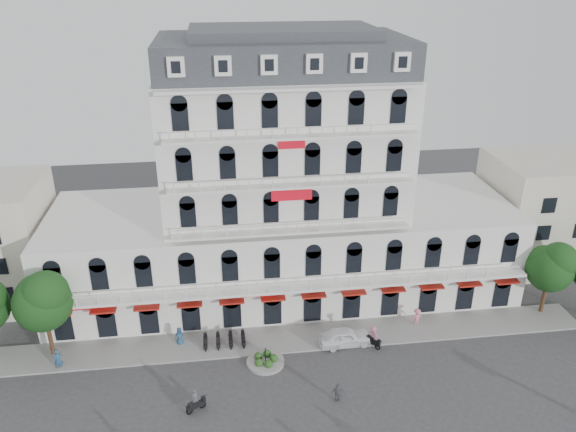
% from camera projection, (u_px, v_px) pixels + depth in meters
% --- Properties ---
extents(ground, '(120.00, 120.00, 0.00)m').
position_uv_depth(ground, '(313.00, 412.00, 42.25)').
color(ground, '#38383A').
rests_on(ground, ground).
extents(sidewalk, '(53.00, 4.00, 0.16)m').
position_uv_depth(sidewalk, '(296.00, 338.00, 50.32)').
color(sidewalk, gray).
rests_on(sidewalk, ground).
extents(main_building, '(45.00, 15.00, 25.80)m').
position_uv_depth(main_building, '(283.00, 198.00, 54.30)').
color(main_building, silver).
rests_on(main_building, ground).
extents(flank_building_east, '(14.00, 10.00, 12.00)m').
position_uv_depth(flank_building_east, '(553.00, 210.00, 61.31)').
color(flank_building_east, beige).
rests_on(flank_building_east, ground).
extents(traffic_island, '(3.20, 3.20, 1.60)m').
position_uv_depth(traffic_island, '(265.00, 361.00, 47.19)').
color(traffic_island, gray).
rests_on(traffic_island, ground).
extents(parked_scooter_row, '(4.40, 1.80, 1.10)m').
position_uv_depth(parked_scooter_row, '(225.00, 346.00, 49.42)').
color(parked_scooter_row, black).
rests_on(parked_scooter_row, ground).
extents(tree_west_inner, '(4.76, 4.76, 8.25)m').
position_uv_depth(tree_west_inner, '(42.00, 299.00, 45.93)').
color(tree_west_inner, '#382314').
rests_on(tree_west_inner, ground).
extents(tree_east_inner, '(4.40, 4.37, 7.57)m').
position_uv_depth(tree_east_inner, '(551.00, 265.00, 51.91)').
color(tree_east_inner, '#382314').
rests_on(tree_east_inner, ground).
extents(parked_car, '(4.86, 2.27, 1.61)m').
position_uv_depth(parked_car, '(345.00, 337.00, 49.30)').
color(parked_car, white).
rests_on(parked_car, ground).
extents(rider_west, '(1.56, 1.02, 2.00)m').
position_uv_depth(rider_west, '(196.00, 402.00, 41.96)').
color(rider_west, black).
rests_on(rider_west, ground).
extents(rider_center, '(1.19, 1.42, 2.12)m').
position_uv_depth(rider_center, '(373.00, 336.00, 48.87)').
color(rider_center, black).
rests_on(rider_center, ground).
extents(pedestrian_left, '(0.87, 0.57, 1.76)m').
position_uv_depth(pedestrian_left, '(180.00, 336.00, 49.23)').
color(pedestrian_left, navy).
rests_on(pedestrian_left, ground).
extents(pedestrian_mid, '(1.04, 0.53, 1.70)m').
position_uv_depth(pedestrian_mid, '(338.00, 392.00, 42.92)').
color(pedestrian_mid, slate).
rests_on(pedestrian_mid, ground).
extents(pedestrian_right, '(1.27, 0.85, 1.82)m').
position_uv_depth(pedestrian_right, '(417.00, 317.00, 51.77)').
color(pedestrian_right, '#DC748A').
rests_on(pedestrian_right, ground).
extents(pedestrian_far, '(0.82, 0.68, 1.93)m').
position_uv_depth(pedestrian_far, '(58.00, 360.00, 46.20)').
color(pedestrian_far, '#285178').
rests_on(pedestrian_far, ground).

